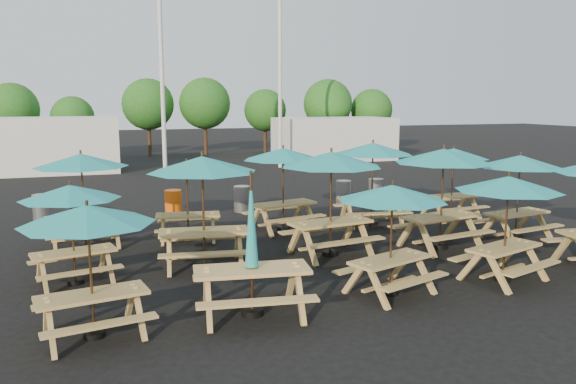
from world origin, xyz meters
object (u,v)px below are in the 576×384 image
object	(u,v)px
picnic_unit_1	(70,197)
picnic_unit_14	(453,157)
picnic_unit_2	(81,165)
picnic_unit_11	(373,153)
picnic_unit_6	(392,198)
picnic_unit_13	(520,166)
waste_bin_2	(242,199)
waste_bin_4	(376,190)
picnic_unit_0	(88,221)
waste_bin_1	(173,203)
picnic_unit_8	(283,158)
picnic_unit_10	(443,161)
waste_bin_3	(343,193)
picnic_unit_3	(252,257)
picnic_unit_5	(187,171)
picnic_unit_4	(202,170)
waste_bin_0	(42,209)
picnic_unit_7	(331,165)

from	to	relation	value
picnic_unit_1	picnic_unit_14	size ratio (longest dim) A/B	1.04
picnic_unit_2	picnic_unit_11	xyz separation A→B (m)	(8.04, -0.04, 0.07)
picnic_unit_6	picnic_unit_13	distance (m)	5.90
picnic_unit_14	waste_bin_2	distance (m)	6.92
picnic_unit_13	waste_bin_4	size ratio (longest dim) A/B	2.93
picnic_unit_0	picnic_unit_2	distance (m)	5.88
waste_bin_1	picnic_unit_8	bearing A→B (deg)	-46.75
picnic_unit_6	picnic_unit_8	bearing A→B (deg)	73.67
picnic_unit_14	waste_bin_4	size ratio (longest dim) A/B	2.62
picnic_unit_10	waste_bin_3	size ratio (longest dim) A/B	3.23
picnic_unit_3	picnic_unit_14	size ratio (longest dim) A/B	1.12
picnic_unit_2	picnic_unit_11	world-z (taller)	picnic_unit_11
picnic_unit_13	waste_bin_4	world-z (taller)	picnic_unit_13
picnic_unit_1	waste_bin_4	size ratio (longest dim) A/B	2.73
picnic_unit_5	waste_bin_2	world-z (taller)	picnic_unit_5
picnic_unit_8	picnic_unit_5	bearing A→B (deg)	173.77
picnic_unit_13	waste_bin_3	distance (m)	6.74
picnic_unit_4	waste_bin_0	bearing A→B (deg)	129.96
picnic_unit_11	picnic_unit_6	bearing A→B (deg)	-104.77
waste_bin_2	picnic_unit_6	bearing A→B (deg)	-85.51
picnic_unit_6	waste_bin_4	size ratio (longest dim) A/B	3.02
waste_bin_1	picnic_unit_2	bearing A→B (deg)	-130.56
picnic_unit_2	picnic_unit_3	bearing A→B (deg)	-69.16
picnic_unit_10	picnic_unit_13	size ratio (longest dim) A/B	1.10
waste_bin_2	picnic_unit_3	bearing A→B (deg)	-103.12
picnic_unit_7	picnic_unit_14	xyz separation A→B (m)	(5.26, 2.68, -0.25)
picnic_unit_6	picnic_unit_13	world-z (taller)	picnic_unit_13
picnic_unit_6	picnic_unit_8	xyz separation A→B (m)	(-0.24, 5.76, 0.21)
picnic_unit_13	picnic_unit_10	bearing A→B (deg)	172.39
waste_bin_1	waste_bin_2	size ratio (longest dim) A/B	1.00
picnic_unit_4	picnic_unit_8	size ratio (longest dim) A/B	1.00
waste_bin_1	waste_bin_3	size ratio (longest dim) A/B	1.00
picnic_unit_6	picnic_unit_13	size ratio (longest dim) A/B	1.03
picnic_unit_4	waste_bin_2	size ratio (longest dim) A/B	3.16
picnic_unit_6	picnic_unit_2	bearing A→B (deg)	116.07
picnic_unit_13	waste_bin_1	bearing A→B (deg)	134.52
picnic_unit_2	waste_bin_2	size ratio (longest dim) A/B	2.89
picnic_unit_2	waste_bin_2	xyz separation A→B (m)	(4.88, 3.15, -1.66)
picnic_unit_10	waste_bin_2	size ratio (longest dim) A/B	3.23
waste_bin_4	picnic_unit_7	bearing A→B (deg)	-125.97
picnic_unit_0	picnic_unit_13	world-z (taller)	picnic_unit_13
waste_bin_0	picnic_unit_3	bearing A→B (deg)	-66.22
picnic_unit_14	picnic_unit_4	bearing A→B (deg)	-165.56
picnic_unit_6	picnic_unit_11	world-z (taller)	picnic_unit_11
picnic_unit_14	picnic_unit_11	bearing A→B (deg)	176.67
picnic_unit_5	picnic_unit_8	distance (m)	2.78
waste_bin_2	picnic_unit_4	bearing A→B (deg)	-111.81
picnic_unit_4	waste_bin_4	bearing A→B (deg)	47.16
picnic_unit_14	waste_bin_3	size ratio (longest dim) A/B	2.62
picnic_unit_11	waste_bin_1	world-z (taller)	picnic_unit_11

